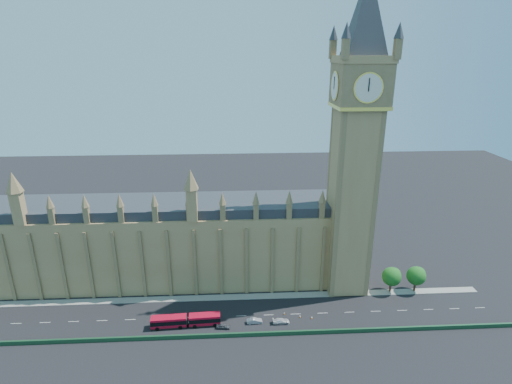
{
  "coord_description": "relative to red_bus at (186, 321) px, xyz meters",
  "views": [
    {
      "loc": [
        2.93,
        -98.18,
        72.52
      ],
      "look_at": [
        8.84,
        10.0,
        34.78
      ],
      "focal_mm": 28.0,
      "sensor_mm": 36.0,
      "label": 1
    }
  ],
  "objects": [
    {
      "name": "palace_westminster",
      "position": [
        -13.4,
        25.65,
        12.14
      ],
      "size": [
        120.0,
        20.0,
        28.0
      ],
      "color": "#A07B4D",
      "rests_on": "ground"
    },
    {
      "name": "cone_b",
      "position": [
        28.25,
        3.64,
        -1.39
      ],
      "size": [
        0.54,
        0.54,
        0.69
      ],
      "rotation": [
        0.0,
        0.0,
        0.29
      ],
      "color": "black",
      "rests_on": "ground"
    },
    {
      "name": "kerb_north",
      "position": [
        11.6,
        13.15,
        -1.65
      ],
      "size": [
        160.0,
        3.0,
        0.16
      ],
      "primitive_type": "cube",
      "color": "gray",
      "rests_on": "ground"
    },
    {
      "name": "car_silver",
      "position": [
        19.26,
        0.19,
        -1.0
      ],
      "size": [
        4.48,
        1.76,
        1.45
      ],
      "primitive_type": "imported",
      "rotation": [
        0.0,
        0.0,
        1.62
      ],
      "color": "#989A9F",
      "rests_on": "ground"
    },
    {
      "name": "car_grey",
      "position": [
        10.48,
        -1.64,
        -1.07
      ],
      "size": [
        3.97,
        1.94,
        1.31
      ],
      "primitive_type": "imported",
      "rotation": [
        0.0,
        0.0,
        1.46
      ],
      "color": "#43464B",
      "rests_on": "ground"
    },
    {
      "name": "tree_east_near",
      "position": [
        63.82,
        13.74,
        3.92
      ],
      "size": [
        6.0,
        6.0,
        8.5
      ],
      "color": "#382619",
      "rests_on": "ground"
    },
    {
      "name": "cone_d",
      "position": [
        25.88,
        1.26,
        -1.4
      ],
      "size": [
        0.54,
        0.54,
        0.67
      ],
      "rotation": [
        0.0,
        0.0,
        -0.37
      ],
      "color": "black",
      "rests_on": "ground"
    },
    {
      "name": "cone_a",
      "position": [
        32.58,
        1.93,
        -1.4
      ],
      "size": [
        0.47,
        0.47,
        0.67
      ],
      "rotation": [
        0.0,
        0.0,
        -0.14
      ],
      "color": "black",
      "rests_on": "ground"
    },
    {
      "name": "car_white",
      "position": [
        26.81,
        -0.31,
        -1.03
      ],
      "size": [
        4.84,
        2.09,
        1.39
      ],
      "primitive_type": "imported",
      "rotation": [
        0.0,
        0.0,
        1.6
      ],
      "color": "silver",
      "rests_on": "ground"
    },
    {
      "name": "cone_c",
      "position": [
        35.87,
        1.16,
        -1.37
      ],
      "size": [
        0.46,
        0.46,
        0.72
      ],
      "rotation": [
        0.0,
        0.0,
        0.01
      ],
      "color": "black",
      "rests_on": "ground"
    },
    {
      "name": "red_bus",
      "position": [
        0.0,
        0.0,
        0.0
      ],
      "size": [
        19.39,
        3.89,
        3.28
      ],
      "rotation": [
        0.0,
        0.0,
        0.05
      ],
      "color": "#B70C25",
      "rests_on": "ground"
    },
    {
      "name": "tree_east_far",
      "position": [
        71.82,
        13.74,
        3.92
      ],
      "size": [
        6.0,
        6.0,
        8.5
      ],
      "color": "#382619",
      "rests_on": "ground"
    },
    {
      "name": "ground",
      "position": [
        11.6,
        3.65,
        -1.73
      ],
      "size": [
        400.0,
        400.0,
        0.0
      ],
      "primitive_type": "plane",
      "color": "black",
      "rests_on": "ground"
    },
    {
      "name": "elizabeth_tower",
      "position": [
        49.6,
        17.65,
        52.83
      ],
      "size": [
        20.59,
        20.59,
        105.0
      ],
      "color": "#A07B4D",
      "rests_on": "ground"
    },
    {
      "name": "bridge_parapet",
      "position": [
        11.6,
        -5.35,
        -1.13
      ],
      "size": [
        160.0,
        0.6,
        1.2
      ],
      "primitive_type": "cube",
      "color": "#1E4C2D",
      "rests_on": "ground"
    }
  ]
}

